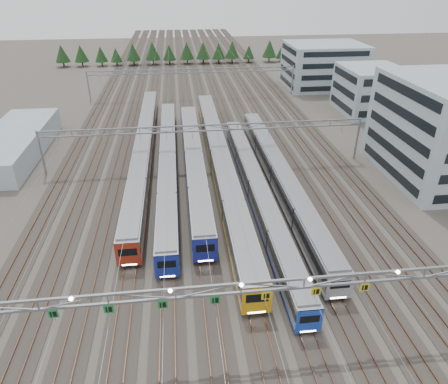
{
  "coord_description": "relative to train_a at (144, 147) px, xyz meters",
  "views": [
    {
      "loc": [
        -4.49,
        -25.55,
        31.23
      ],
      "look_at": [
        1.35,
        23.8,
        3.5
      ],
      "focal_mm": 32.0,
      "sensor_mm": 36.0,
      "label": 1
    }
  ],
  "objects": [
    {
      "name": "track_bed",
      "position": [
        11.25,
        54.92,
        -0.69
      ],
      "size": [
        54.0,
        260.0,
        5.42
      ],
      "color": "#2D2823",
      "rests_on": "ground"
    },
    {
      "name": "gantry_far",
      "position": [
        11.25,
        39.92,
        4.21
      ],
      "size": [
        56.36,
        0.36,
        8.0
      ],
      "color": "gray",
      "rests_on": "ground"
    },
    {
      "name": "depot_bldg_north",
      "position": [
        50.78,
        47.46,
        4.06
      ],
      "size": [
        22.0,
        18.0,
        12.47
      ],
      "primitive_type": "cube",
      "color": "#8FA3AB",
      "rests_on": "ground"
    },
    {
      "name": "west_shed",
      "position": [
        -24.64,
        4.49,
        0.04
      ],
      "size": [
        10.0,
        30.0,
        4.43
      ],
      "primitive_type": "cube",
      "color": "#8FA3AB",
      "rests_on": "ground"
    },
    {
      "name": "train_b",
      "position": [
        4.5,
        -6.62,
        -0.09
      ],
      "size": [
        2.82,
        57.36,
        3.67
      ],
      "color": "black",
      "rests_on": "ground"
    },
    {
      "name": "train_d",
      "position": [
        13.5,
        -7.62,
        0.12
      ],
      "size": [
        3.14,
        68.58,
        4.1
      ],
      "color": "black",
      "rests_on": "ground"
    },
    {
      "name": "train_c",
      "position": [
        9.0,
        -7.43,
        0.04
      ],
      "size": [
        3.02,
        51.29,
        3.94
      ],
      "color": "black",
      "rests_on": "ground"
    },
    {
      "name": "gantry_mid",
      "position": [
        11.25,
        -5.08,
        4.21
      ],
      "size": [
        56.36,
        0.36,
        8.0
      ],
      "color": "gray",
      "rests_on": "ground"
    },
    {
      "name": "gantry_near",
      "position": [
        11.2,
        -45.2,
        4.91
      ],
      "size": [
        56.36,
        0.61,
        8.08
      ],
      "color": "gray",
      "rests_on": "ground"
    },
    {
      "name": "depot_bldg_mid",
      "position": [
        54.09,
        22.31,
        3.23
      ],
      "size": [
        14.0,
        16.0,
        10.82
      ],
      "primitive_type": "cube",
      "color": "#8FA3AB",
      "rests_on": "ground"
    },
    {
      "name": "ground",
      "position": [
        11.25,
        -45.08,
        -2.18
      ],
      "size": [
        400.0,
        400.0,
        0.0
      ],
      "primitive_type": "plane",
      "color": "#47423A",
      "rests_on": "ground"
    },
    {
      "name": "train_f",
      "position": [
        22.5,
        -14.38,
        -0.01
      ],
      "size": [
        2.94,
        52.94,
        3.83
      ],
      "color": "black",
      "rests_on": "ground"
    },
    {
      "name": "train_a",
      "position": [
        0.0,
        0.0,
        0.0
      ],
      "size": [
        2.96,
        65.45,
        3.85
      ],
      "color": "black",
      "rests_on": "ground"
    },
    {
      "name": "treeline",
      "position": [
        16.65,
        85.62,
        2.06
      ],
      "size": [
        106.4,
        5.6,
        7.02
      ],
      "color": "#332114",
      "rests_on": "ground"
    },
    {
      "name": "train_e",
      "position": [
        18.0,
        -18.28,
        -0.21
      ],
      "size": [
        2.64,
        53.04,
        3.43
      ],
      "color": "black",
      "rests_on": "ground"
    }
  ]
}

